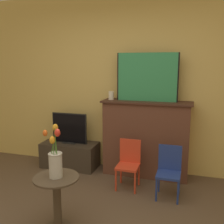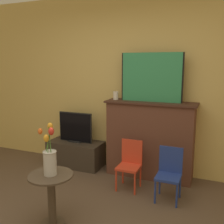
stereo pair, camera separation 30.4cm
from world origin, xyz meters
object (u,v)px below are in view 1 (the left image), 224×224
(painting, at_px, (147,77))
(vase_tulips, at_px, (55,160))
(tv_monitor, at_px, (69,129))
(chair_blue, at_px, (169,169))
(chair_red, at_px, (129,161))

(painting, xyz_separation_m, vase_tulips, (-0.63, -1.58, -0.73))
(tv_monitor, xyz_separation_m, vase_tulips, (0.59, -1.52, 0.10))
(painting, xyz_separation_m, tv_monitor, (-1.22, -0.06, -0.84))
(painting, bearing_deg, chair_blue, -54.86)
(tv_monitor, distance_m, chair_red, 1.18)
(painting, relative_size, tv_monitor, 1.52)
(vase_tulips, bearing_deg, tv_monitor, 111.37)
(tv_monitor, distance_m, chair_blue, 1.72)
(chair_red, xyz_separation_m, vase_tulips, (-0.48, -1.11, 0.38))
(painting, distance_m, tv_monitor, 1.48)
(chair_blue, distance_m, vase_tulips, 1.49)
(chair_red, height_order, vase_tulips, vase_tulips)
(vase_tulips, bearing_deg, chair_red, 66.48)
(tv_monitor, xyz_separation_m, chair_red, (1.08, -0.41, -0.27))
(chair_red, bearing_deg, painting, 72.91)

